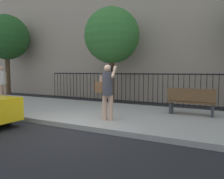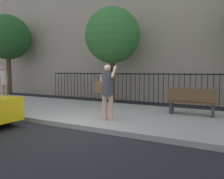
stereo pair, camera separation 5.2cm
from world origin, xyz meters
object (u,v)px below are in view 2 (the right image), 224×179
at_px(street_bench, 191,101).
at_px(street_tree_near, 8,38).
at_px(pedestrian_walking, 3,81).
at_px(street_tree_mid, 112,36).
at_px(pedestrian_on_phone, 107,88).

relative_size(street_bench, street_tree_near, 0.29).
xyz_separation_m(pedestrian_walking, street_tree_mid, (5.35, 2.37, 2.29)).
xyz_separation_m(pedestrian_walking, street_bench, (9.49, 0.46, -0.54)).
relative_size(street_tree_near, street_tree_mid, 1.12).
bearing_deg(street_tree_near, street_tree_mid, -0.36).
relative_size(pedestrian_walking, street_tree_near, 0.33).
bearing_deg(street_tree_mid, street_tree_near, 179.64).
height_order(pedestrian_walking, street_bench, pedestrian_walking).
height_order(pedestrian_on_phone, street_tree_mid, street_tree_mid).
distance_m(pedestrian_walking, street_tree_near, 4.58).
distance_m(pedestrian_on_phone, street_tree_near, 11.10).
bearing_deg(pedestrian_walking, street_tree_near, 138.47).
relative_size(pedestrian_walking, street_tree_mid, 0.37).
xyz_separation_m(pedestrian_on_phone, street_bench, (2.26, 2.06, -0.52)).
bearing_deg(street_bench, pedestrian_walking, -177.21).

